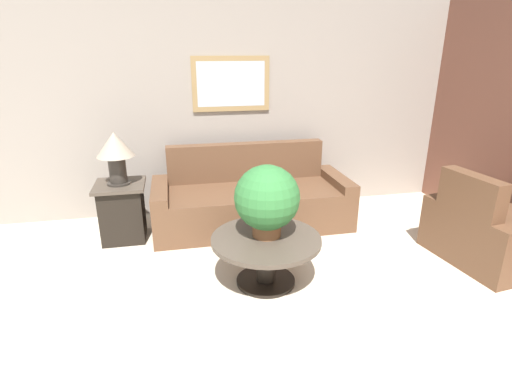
# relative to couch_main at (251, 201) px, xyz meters

# --- Properties ---
(wall_back) EXTENTS (7.31, 0.09, 2.60)m
(wall_back) POSITION_rel_couch_main_xyz_m (0.03, 0.61, 1.01)
(wall_back) COLOR gray
(wall_back) RESTS_ON ground_plane
(couch_main) EXTENTS (2.28, 0.92, 0.92)m
(couch_main) POSITION_rel_couch_main_xyz_m (0.00, 0.00, 0.00)
(couch_main) COLOR brown
(couch_main) RESTS_ON ground_plane
(armchair) EXTENTS (1.02, 1.11, 0.92)m
(armchair) POSITION_rel_couch_main_xyz_m (2.14, -1.33, -0.00)
(armchair) COLOR brown
(armchair) RESTS_ON ground_plane
(coffee_table) EXTENTS (0.97, 0.97, 0.45)m
(coffee_table) POSITION_rel_couch_main_xyz_m (-0.12, -1.30, 0.03)
(coffee_table) COLOR black
(coffee_table) RESTS_ON ground_plane
(side_table) EXTENTS (0.52, 0.52, 0.64)m
(side_table) POSITION_rel_couch_main_xyz_m (-1.46, -0.10, 0.03)
(side_table) COLOR black
(side_table) RESTS_ON ground_plane
(table_lamp) EXTENTS (0.39, 0.39, 0.56)m
(table_lamp) POSITION_rel_couch_main_xyz_m (-1.46, -0.10, 0.72)
(table_lamp) COLOR #2D2823
(table_lamp) RESTS_ON side_table
(potted_plant_on_table) EXTENTS (0.57, 0.57, 0.64)m
(potted_plant_on_table) POSITION_rel_couch_main_xyz_m (-0.11, -1.26, 0.50)
(potted_plant_on_table) COLOR brown
(potted_plant_on_table) RESTS_ON coffee_table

